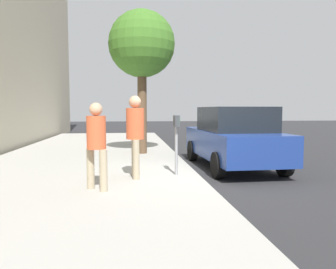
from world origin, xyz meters
TOP-DOWN VIEW (x-y plane):
  - ground_plane at (0.00, 0.00)m, footprint 80.00×80.00m
  - sidewalk_slab at (0.00, 3.00)m, footprint 28.00×6.00m
  - parking_meter at (-0.20, 0.54)m, footprint 0.36×0.12m
  - pedestrian_at_meter at (-0.39, 1.51)m, footprint 0.55×0.40m
  - pedestrian_bystander at (-1.47, 2.26)m, footprint 0.40×0.42m
  - parked_sedan_near at (1.36, -1.35)m, footprint 4.45×2.07m
  - street_tree at (3.76, 1.19)m, footprint 2.31×2.31m

SIDE VIEW (x-z plane):
  - ground_plane at x=0.00m, z-range 0.00..0.00m
  - sidewalk_slab at x=0.00m, z-range 0.00..0.15m
  - parked_sedan_near at x=1.36m, z-range 0.01..1.78m
  - pedestrian_bystander at x=-1.47m, z-range 0.28..1.96m
  - parking_meter at x=-0.20m, z-range 0.46..1.87m
  - pedestrian_at_meter at x=-0.39m, z-range 0.33..2.19m
  - street_tree at x=3.76m, z-range 1.43..6.41m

